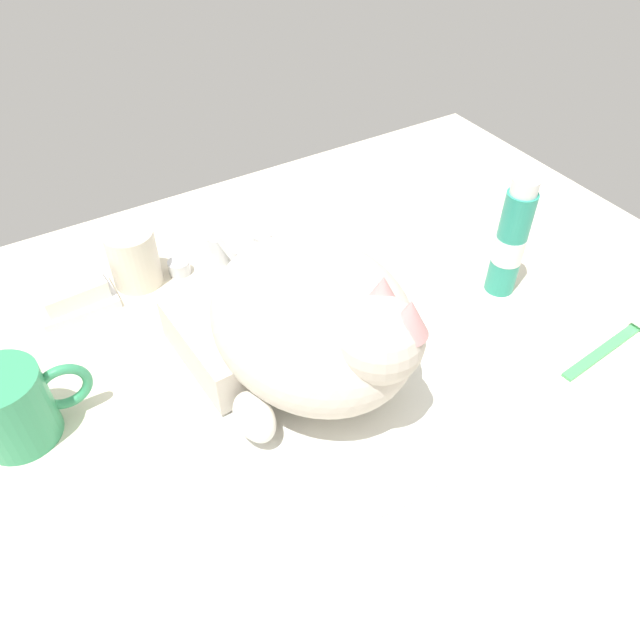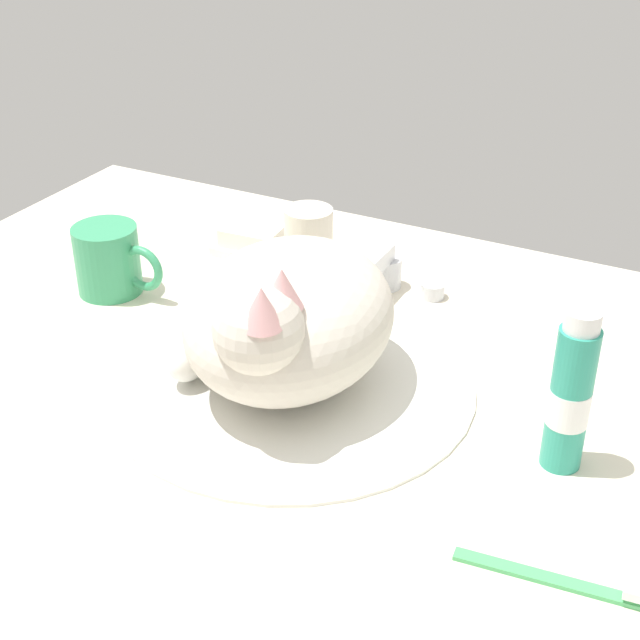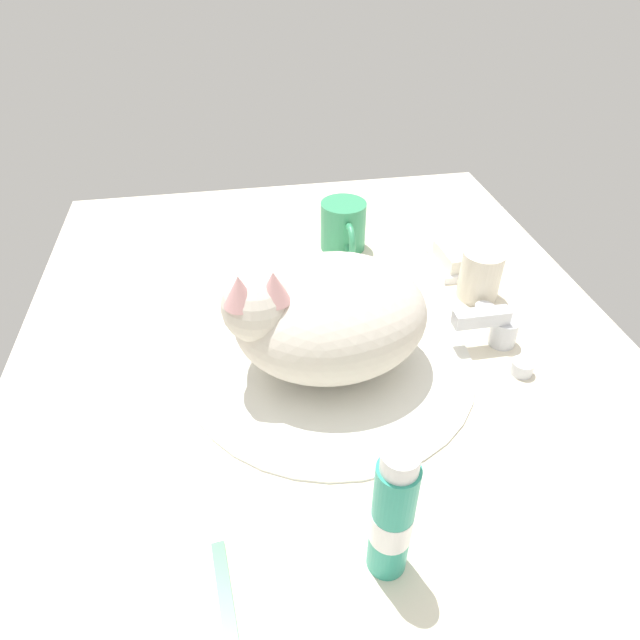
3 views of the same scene
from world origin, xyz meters
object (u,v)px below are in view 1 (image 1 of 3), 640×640
(faucet, at_px, (224,247))
(toothpaste_bottle, at_px, (511,241))
(cat, at_px, (312,324))
(soap_bar, at_px, (73,291))
(rinse_cup, at_px, (134,258))
(coffee_mug, at_px, (14,407))
(toothbrush, at_px, (613,343))

(faucet, bearing_deg, toothpaste_bottle, -39.76)
(cat, bearing_deg, soap_bar, 127.10)
(cat, relative_size, rinse_cup, 3.53)
(rinse_cup, bearing_deg, coffee_mug, -135.61)
(cat, bearing_deg, coffee_mug, 163.65)
(coffee_mug, bearing_deg, faucet, 27.73)
(coffee_mug, height_order, soap_bar, coffee_mug)
(cat, height_order, coffee_mug, cat)
(faucet, xyz_separation_m, soap_bar, (-0.19, 0.01, -0.00))
(coffee_mug, height_order, toothbrush, coffee_mug)
(cat, distance_m, toothbrush, 0.35)
(coffee_mug, xyz_separation_m, toothbrush, (0.59, -0.22, -0.04))
(cat, height_order, soap_bar, cat)
(cat, relative_size, coffee_mug, 2.27)
(toothbrush, bearing_deg, cat, 156.62)
(faucet, bearing_deg, cat, -90.89)
(soap_bar, height_order, toothbrush, soap_bar)
(faucet, relative_size, rinse_cup, 1.98)
(rinse_cup, bearing_deg, toothbrush, -42.64)
(cat, relative_size, toothbrush, 1.77)
(coffee_mug, height_order, rinse_cup, coffee_mug)
(rinse_cup, distance_m, toothpaste_bottle, 0.45)
(faucet, relative_size, toothpaste_bottle, 0.95)
(coffee_mug, relative_size, toothbrush, 0.78)
(toothpaste_bottle, height_order, toothbrush, toothpaste_bottle)
(faucet, distance_m, cat, 0.24)
(faucet, relative_size, coffee_mug, 1.27)
(coffee_mug, distance_m, soap_bar, 0.19)
(faucet, relative_size, toothbrush, 0.99)
(cat, xyz_separation_m, rinse_cup, (-0.11, 0.25, -0.04))
(toothpaste_bottle, bearing_deg, coffee_mug, 172.13)
(rinse_cup, height_order, toothbrush, rinse_cup)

